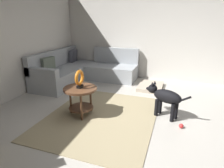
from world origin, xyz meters
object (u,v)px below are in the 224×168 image
at_px(sectional_couch, 83,71).
at_px(dog_toy_ball, 181,126).
at_px(side_table, 80,94).
at_px(dog, 165,97).
at_px(torus_sculpture, 80,79).
at_px(dog_bed_mat, 150,86).

relative_size(sectional_couch, dog_toy_ball, 29.84).
bearing_deg(dog_toy_ball, side_table, 94.52).
xyz_separation_m(sectional_couch, dog, (-1.44, -2.39, 0.09)).
height_order(side_table, dog_toy_ball, side_table).
bearing_deg(sectional_couch, side_table, -153.50).
relative_size(side_table, dog, 0.75).
xyz_separation_m(sectional_couch, dog_toy_ball, (-1.75, -2.70, -0.25)).
height_order(dog, dog_toy_ball, dog).
relative_size(dog, dog_toy_ball, 10.63).
xyz_separation_m(torus_sculpture, dog, (0.45, -1.45, -0.33)).
bearing_deg(side_table, dog_toy_ball, -85.48).
distance_m(dog_bed_mat, dog, 1.54).
xyz_separation_m(side_table, dog_bed_mat, (1.88, -1.00, -0.37)).
xyz_separation_m(dog_bed_mat, dog, (-1.43, -0.45, 0.33)).
height_order(dog_bed_mat, dog_toy_ball, dog_bed_mat).
relative_size(side_table, torus_sculpture, 1.84).
bearing_deg(dog, torus_sculpture, 130.17).
relative_size(dog_bed_mat, dog, 1.00).
bearing_deg(side_table, dog, -72.60).
distance_m(sectional_couch, dog, 2.79).
xyz_separation_m(dog, dog_toy_ball, (-0.31, -0.31, -0.34)).
relative_size(sectional_couch, torus_sculpture, 6.90).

